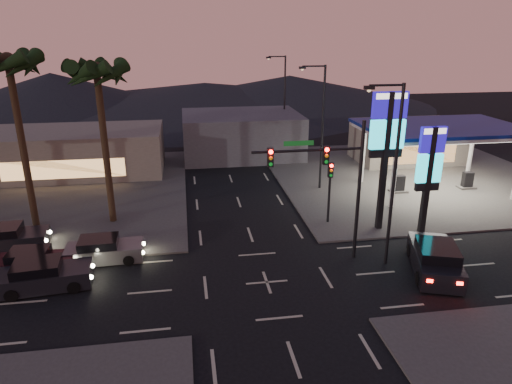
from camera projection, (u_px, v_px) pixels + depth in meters
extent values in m
plane|color=black|center=(267.00, 282.00, 23.85)|extent=(140.00, 140.00, 0.00)
cube|color=#47443F|center=(409.00, 176.00, 41.09)|extent=(24.00, 24.00, 0.12)
cube|color=#47443F|center=(34.00, 195.00, 36.36)|extent=(24.00, 24.00, 0.12)
cylinder|color=silver|center=(394.00, 176.00, 33.02)|extent=(0.36, 0.36, 5.00)
cylinder|color=silver|center=(363.00, 155.00, 38.61)|extent=(0.36, 0.36, 5.00)
cylinder|color=silver|center=(471.00, 150.00, 40.09)|extent=(0.36, 0.36, 5.00)
cube|color=silver|center=(441.00, 129.00, 35.65)|extent=(12.00, 8.00, 0.50)
cube|color=white|center=(440.00, 132.00, 35.75)|extent=(11.60, 7.60, 0.06)
cube|color=navy|center=(441.00, 127.00, 35.60)|extent=(12.20, 8.20, 0.25)
cube|color=black|center=(399.00, 184.00, 36.68)|extent=(0.80, 0.50, 1.40)
cube|color=black|center=(467.00, 180.00, 37.57)|extent=(0.80, 0.50, 1.40)
cube|color=#726B5B|center=(407.00, 142.00, 45.40)|extent=(10.00, 6.00, 4.00)
cube|color=black|center=(384.00, 164.00, 28.73)|extent=(0.35, 0.35, 9.00)
cube|color=#180D97|center=(390.00, 105.00, 27.49)|extent=(2.20, 0.30, 1.60)
cube|color=white|center=(391.00, 96.00, 27.31)|extent=(1.98, 0.32, 0.35)
cube|color=#17D0E3|center=(387.00, 134.00, 28.09)|extent=(2.20, 0.30, 1.80)
cube|color=black|center=(385.00, 153.00, 28.49)|extent=(2.09, 0.28, 0.50)
cube|color=black|center=(427.00, 182.00, 28.50)|extent=(0.35, 0.35, 7.00)
cube|color=#180D97|center=(433.00, 140.00, 27.60)|extent=(1.60, 0.30, 1.60)
cube|color=white|center=(434.00, 131.00, 27.41)|extent=(1.44, 0.32, 0.35)
cube|color=#17D0E3|center=(429.00, 168.00, 28.20)|extent=(1.60, 0.30, 1.80)
cube|color=black|center=(427.00, 186.00, 28.60)|extent=(1.52, 0.28, 0.50)
cylinder|color=black|center=(359.00, 192.00, 25.19)|extent=(0.20, 0.20, 8.00)
cylinder|color=black|center=(308.00, 150.00, 23.91)|extent=(6.00, 0.14, 0.14)
cube|color=#0C3F14|center=(299.00, 143.00, 23.70)|extent=(1.60, 0.05, 0.25)
cube|color=black|center=(326.00, 155.00, 24.16)|extent=(0.32, 0.25, 1.00)
sphere|color=#FF0C07|center=(327.00, 150.00, 23.91)|extent=(0.22, 0.22, 0.22)
sphere|color=orange|center=(327.00, 156.00, 24.02)|extent=(0.20, 0.20, 0.20)
sphere|color=#0CB226|center=(326.00, 162.00, 24.13)|extent=(0.20, 0.20, 0.20)
cube|color=black|center=(270.00, 157.00, 23.72)|extent=(0.32, 0.25, 1.00)
sphere|color=#FF0C07|center=(271.00, 152.00, 23.47)|extent=(0.22, 0.22, 0.22)
sphere|color=orange|center=(271.00, 158.00, 23.58)|extent=(0.20, 0.20, 0.20)
sphere|color=#0CB226|center=(271.00, 164.00, 23.69)|extent=(0.20, 0.20, 0.20)
cylinder|color=black|center=(329.00, 196.00, 30.51)|extent=(0.16, 0.16, 4.00)
cube|color=black|center=(331.00, 170.00, 29.91)|extent=(0.32, 0.25, 1.00)
sphere|color=#FF0C07|center=(332.00, 166.00, 29.66)|extent=(0.22, 0.22, 0.22)
sphere|color=orange|center=(331.00, 171.00, 29.77)|extent=(0.20, 0.20, 0.20)
sphere|color=#0CB226|center=(331.00, 175.00, 29.88)|extent=(0.20, 0.20, 0.20)
cylinder|color=black|center=(394.00, 179.00, 24.15)|extent=(0.18, 0.18, 10.00)
cylinder|color=black|center=(387.00, 85.00, 22.38)|extent=(1.80, 0.12, 0.12)
cube|color=black|center=(369.00, 88.00, 22.28)|extent=(0.50, 0.25, 0.18)
sphere|color=#FFCC8C|center=(369.00, 90.00, 22.32)|extent=(0.20, 0.20, 0.20)
cylinder|color=black|center=(322.00, 130.00, 36.25)|extent=(0.18, 0.18, 10.00)
cylinder|color=black|center=(314.00, 66.00, 34.48)|extent=(1.80, 0.12, 0.12)
cube|color=black|center=(302.00, 68.00, 34.38)|extent=(0.50, 0.25, 0.18)
sphere|color=#FFCC8C|center=(302.00, 69.00, 34.42)|extent=(0.20, 0.20, 0.20)
cylinder|color=black|center=(284.00, 104.00, 49.29)|extent=(0.18, 0.18, 10.00)
cylinder|color=black|center=(277.00, 56.00, 47.52)|extent=(1.80, 0.12, 0.12)
cube|color=black|center=(269.00, 58.00, 47.42)|extent=(0.50, 0.25, 0.18)
sphere|color=#FFCC8C|center=(269.00, 59.00, 47.46)|extent=(0.20, 0.20, 0.20)
cylinder|color=black|center=(105.00, 150.00, 29.66)|extent=(0.44, 0.44, 10.20)
sphere|color=black|center=(96.00, 69.00, 27.96)|extent=(0.90, 0.90, 0.90)
cone|color=black|center=(119.00, 74.00, 28.25)|extent=(0.90, 2.74, 1.91)
cone|color=black|center=(114.00, 73.00, 29.05)|extent=(2.57, 2.57, 1.91)
cone|color=black|center=(100.00, 72.00, 29.27)|extent=(2.74, 0.90, 1.91)
cone|color=black|center=(84.00, 73.00, 28.78)|extent=(2.57, 2.57, 1.91)
cone|color=black|center=(75.00, 75.00, 27.87)|extent=(0.90, 2.74, 1.91)
cone|color=black|center=(78.00, 76.00, 27.07)|extent=(2.57, 2.57, 1.91)
cone|color=black|center=(93.00, 76.00, 26.85)|extent=(2.74, 0.90, 1.91)
cone|color=black|center=(110.00, 75.00, 27.34)|extent=(2.57, 2.57, 1.91)
cylinder|color=black|center=(23.00, 148.00, 28.82)|extent=(0.44, 0.44, 10.80)
sphere|color=black|center=(8.00, 60.00, 27.02)|extent=(0.90, 0.90, 0.90)
cone|color=black|center=(32.00, 65.00, 27.31)|extent=(0.90, 2.74, 1.91)
cone|color=black|center=(30.00, 64.00, 28.11)|extent=(2.57, 2.57, 1.91)
cone|color=black|center=(16.00, 64.00, 28.33)|extent=(2.74, 0.90, 1.91)
cone|color=black|center=(0.00, 67.00, 25.91)|extent=(2.74, 0.90, 1.91)
cone|color=black|center=(20.00, 66.00, 26.40)|extent=(2.57, 2.57, 1.91)
cube|color=#726B5B|center=(73.00, 152.00, 41.59)|extent=(16.00, 8.00, 4.00)
cube|color=#4C4C51|center=(241.00, 135.00, 47.62)|extent=(12.00, 9.00, 4.40)
cone|color=black|center=(52.00, 92.00, 75.01)|extent=(40.00, 40.00, 6.00)
cone|color=black|center=(289.00, 90.00, 81.10)|extent=(50.00, 50.00, 5.00)
cone|color=black|center=(205.00, 95.00, 79.04)|extent=(60.00, 60.00, 4.00)
cube|color=black|center=(45.00, 278.00, 23.14)|extent=(4.66, 2.34, 0.92)
cube|color=black|center=(37.00, 268.00, 22.87)|extent=(2.41, 1.96, 0.66)
cylinder|color=black|center=(77.00, 271.00, 24.36)|extent=(0.67, 0.31, 0.65)
cylinder|color=black|center=(74.00, 287.00, 22.78)|extent=(0.67, 0.31, 0.65)
cylinder|color=black|center=(19.00, 278.00, 23.66)|extent=(0.67, 0.31, 0.65)
cylinder|color=black|center=(11.00, 295.00, 22.09)|extent=(0.67, 0.31, 0.65)
sphere|color=#FFF2BF|center=(92.00, 266.00, 24.23)|extent=(0.22, 0.22, 0.22)
sphere|color=#FFF2BF|center=(91.00, 277.00, 23.11)|extent=(0.22, 0.22, 0.22)
cube|color=black|center=(36.00, 264.00, 24.68)|extent=(4.06, 1.80, 0.82)
cube|color=black|center=(29.00, 255.00, 24.47)|extent=(2.05, 1.61, 0.59)
cylinder|color=black|center=(65.00, 259.00, 25.63)|extent=(0.59, 0.24, 0.58)
cylinder|color=black|center=(57.00, 273.00, 24.18)|extent=(0.59, 0.24, 0.58)
cylinder|color=black|center=(17.00, 262.00, 25.32)|extent=(0.59, 0.24, 0.58)
cylinder|color=black|center=(6.00, 276.00, 23.87)|extent=(0.59, 0.24, 0.58)
sphere|color=#FFF2BF|center=(77.00, 256.00, 25.42)|extent=(0.20, 0.20, 0.20)
sphere|color=#FFF2BF|center=(72.00, 265.00, 24.40)|extent=(0.20, 0.20, 0.20)
cube|color=#FF140A|center=(0.00, 259.00, 24.90)|extent=(0.08, 0.23, 0.13)
cube|color=#5A5B5D|center=(105.00, 252.00, 25.94)|extent=(4.29, 1.92, 0.87)
cube|color=black|center=(99.00, 243.00, 25.69)|extent=(2.17, 1.70, 0.63)
cylinder|color=black|center=(131.00, 247.00, 27.01)|extent=(0.62, 0.25, 0.62)
cylinder|color=black|center=(129.00, 260.00, 25.49)|extent=(0.62, 0.25, 0.62)
cylinder|color=black|center=(83.00, 251.00, 26.53)|extent=(0.62, 0.25, 0.62)
cylinder|color=black|center=(78.00, 265.00, 25.02)|extent=(0.62, 0.25, 0.62)
sphere|color=#FFF2BF|center=(143.00, 244.00, 26.83)|extent=(0.21, 0.21, 0.21)
sphere|color=#FFF2BF|center=(143.00, 252.00, 25.76)|extent=(0.21, 0.21, 0.21)
cube|color=#FF140A|center=(67.00, 249.00, 26.05)|extent=(0.08, 0.24, 0.13)
cube|color=#FF140A|center=(63.00, 258.00, 24.98)|extent=(0.08, 0.24, 0.13)
cube|color=black|center=(8.00, 241.00, 27.26)|extent=(4.62, 2.19, 0.92)
cube|color=black|center=(0.00, 232.00, 26.99)|extent=(2.36, 1.89, 0.67)
cylinder|color=black|center=(37.00, 236.00, 28.44)|extent=(0.67, 0.29, 0.66)
cylinder|color=black|center=(31.00, 248.00, 26.84)|extent=(0.67, 0.29, 0.66)
sphere|color=#FFF2BF|center=(50.00, 232.00, 28.28)|extent=(0.23, 0.23, 0.23)
sphere|color=#FFF2BF|center=(46.00, 240.00, 27.15)|extent=(0.23, 0.23, 0.23)
cube|color=black|center=(434.00, 261.00, 24.74)|extent=(3.71, 5.55, 1.05)
cube|color=black|center=(437.00, 252.00, 24.18)|extent=(2.71, 3.07, 0.76)
cylinder|color=black|center=(410.00, 250.00, 26.51)|extent=(0.51, 0.80, 0.75)
cylinder|color=black|center=(446.00, 253.00, 26.18)|extent=(0.51, 0.80, 0.75)
cylinder|color=black|center=(419.00, 279.00, 23.47)|extent=(0.51, 0.80, 0.75)
cylinder|color=black|center=(460.00, 282.00, 23.15)|extent=(0.51, 0.80, 0.75)
cube|color=#FF140A|center=(430.00, 281.00, 22.41)|extent=(0.31, 0.18, 0.16)
cube|color=#FF140A|center=(460.00, 283.00, 22.19)|extent=(0.31, 0.18, 0.16)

